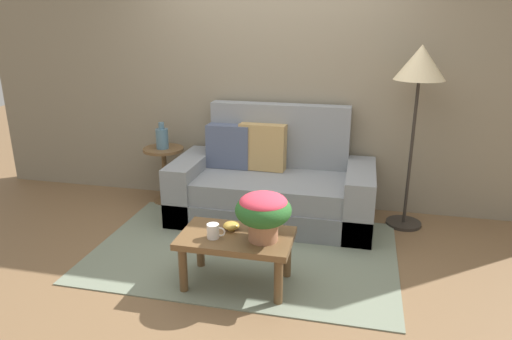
% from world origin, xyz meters
% --- Properties ---
extents(ground_plane, '(14.00, 14.00, 0.00)m').
position_xyz_m(ground_plane, '(0.00, 0.00, 0.00)').
color(ground_plane, brown).
extents(wall_back, '(6.40, 0.12, 2.92)m').
position_xyz_m(wall_back, '(0.00, 1.33, 1.46)').
color(wall_back, gray).
rests_on(wall_back, ground).
extents(area_rug, '(2.52, 1.66, 0.01)m').
position_xyz_m(area_rug, '(0.00, 0.08, 0.01)').
color(area_rug, gray).
rests_on(area_rug, ground).
extents(couch, '(1.91, 0.90, 1.08)m').
position_xyz_m(couch, '(0.08, 0.85, 0.32)').
color(couch, slate).
rests_on(couch, ground).
extents(coffee_table, '(0.82, 0.49, 0.40)m').
position_xyz_m(coffee_table, '(0.07, -0.42, 0.33)').
color(coffee_table, brown).
rests_on(coffee_table, ground).
extents(side_table, '(0.42, 0.42, 0.60)m').
position_xyz_m(side_table, '(-1.10, 0.99, 0.41)').
color(side_table, brown).
rests_on(side_table, ground).
extents(floor_lamp, '(0.44, 0.44, 1.68)m').
position_xyz_m(floor_lamp, '(1.36, 0.95, 1.43)').
color(floor_lamp, '#2D2823').
rests_on(floor_lamp, ground).
extents(potted_plant, '(0.39, 0.39, 0.35)m').
position_xyz_m(potted_plant, '(0.27, -0.44, 0.62)').
color(potted_plant, '#A36B4C').
rests_on(potted_plant, coffee_table).
extents(coffee_mug, '(0.14, 0.09, 0.10)m').
position_xyz_m(coffee_mug, '(-0.07, -0.49, 0.45)').
color(coffee_mug, white).
rests_on(coffee_mug, coffee_table).
extents(snack_bowl, '(0.12, 0.12, 0.06)m').
position_xyz_m(snack_bowl, '(0.01, -0.34, 0.44)').
color(snack_bowl, gold).
rests_on(snack_bowl, coffee_table).
extents(table_vase, '(0.13, 0.13, 0.28)m').
position_xyz_m(table_vase, '(-1.10, 0.97, 0.71)').
color(table_vase, slate).
rests_on(table_vase, side_table).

